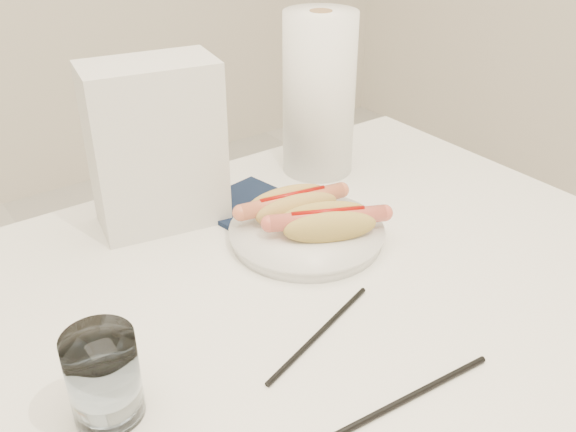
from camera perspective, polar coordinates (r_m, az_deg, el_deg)
table at (r=0.91m, az=-1.74°, el=-9.96°), size 1.20×0.80×0.75m
plate at (r=0.98m, az=1.68°, el=-1.73°), size 0.26×0.26×0.02m
hotdog_left at (r=1.00m, az=0.42°, el=0.98°), size 0.18×0.09×0.05m
hotdog_right at (r=0.95m, az=3.59°, el=-0.59°), size 0.17×0.12×0.05m
water_glass at (r=0.71m, az=-16.27°, el=-13.72°), size 0.08×0.08×0.10m
chopstick_near at (r=0.81m, az=2.89°, el=-10.45°), size 0.21×0.08×0.01m
chopstick_far at (r=0.73m, az=10.46°, el=-15.96°), size 0.24×0.02×0.01m
napkin_box at (r=1.00m, az=-11.81°, el=6.20°), size 0.21×0.14×0.26m
navy_napkin at (r=1.08m, az=-3.44°, el=0.90°), size 0.18×0.18×0.01m
paper_towel_roll at (r=1.16m, az=2.80°, el=10.85°), size 0.17×0.17×0.29m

